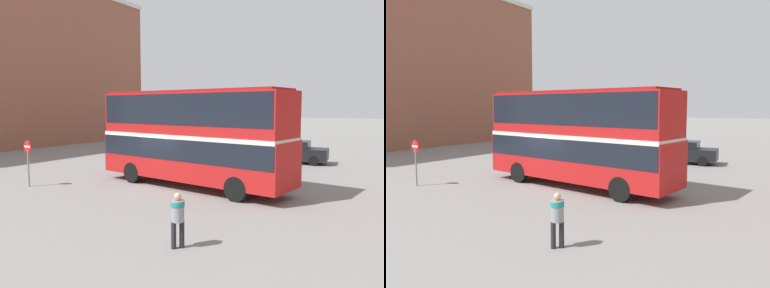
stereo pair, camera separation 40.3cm
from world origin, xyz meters
TOP-DOWN VIEW (x-y plane):
  - ground_plane at (0.00, 0.00)m, footprint 240.00×240.00m
  - double_decker_bus at (1.31, 0.65)m, footprint 10.41×3.70m
  - pedestrian_foreground at (5.27, -6.42)m, footprint 0.55×0.55m
  - parked_car_kerb_near at (3.23, 11.18)m, footprint 4.62×2.44m
  - parked_car_kerb_far at (-11.54, 10.70)m, footprint 4.78×2.64m
  - no_entry_sign at (-5.57, -3.63)m, footprint 0.61×0.08m

SIDE VIEW (x-z plane):
  - ground_plane at x=0.00m, z-range 0.00..0.00m
  - parked_car_kerb_far at x=-11.54m, z-range 0.00..1.51m
  - parked_car_kerb_near at x=3.23m, z-range 0.02..1.59m
  - pedestrian_foreground at x=5.27m, z-range 0.18..1.76m
  - no_entry_sign at x=-5.57m, z-range 0.39..2.69m
  - double_decker_bus at x=1.31m, z-range 0.34..5.07m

